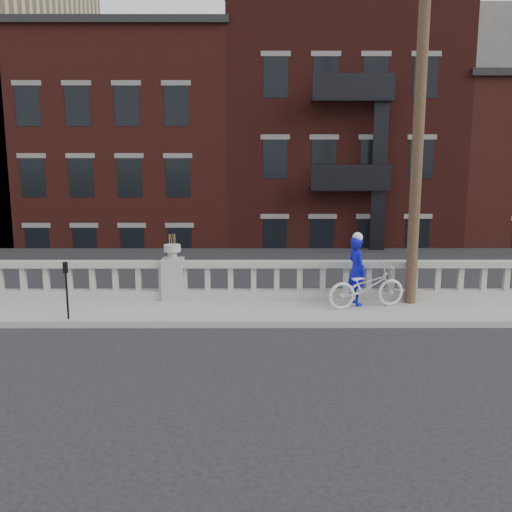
% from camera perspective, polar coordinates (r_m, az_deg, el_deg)
% --- Properties ---
extents(ground, '(120.00, 120.00, 0.00)m').
position_cam_1_polar(ground, '(11.68, -10.94, -9.91)').
color(ground, black).
rests_on(ground, ground).
extents(sidewalk, '(32.00, 2.20, 0.15)m').
position_cam_1_polar(sidewalk, '(14.47, -8.75, -5.53)').
color(sidewalk, gray).
rests_on(sidewalk, ground).
extents(balustrade, '(28.00, 0.34, 1.03)m').
position_cam_1_polar(balustrade, '(15.24, -8.28, -2.51)').
color(balustrade, gray).
rests_on(balustrade, sidewalk).
extents(planter_pedestal, '(0.55, 0.55, 1.76)m').
position_cam_1_polar(planter_pedestal, '(15.20, -8.30, -1.81)').
color(planter_pedestal, gray).
rests_on(planter_pedestal, sidewalk).
extents(lower_level, '(80.00, 44.00, 20.80)m').
position_cam_1_polar(lower_level, '(33.87, -2.86, 8.05)').
color(lower_level, '#605E59').
rests_on(lower_level, ground).
extents(utility_pole, '(1.60, 0.28, 10.00)m').
position_cam_1_polar(utility_pole, '(14.96, 16.07, 14.68)').
color(utility_pole, '#422D1E').
rests_on(utility_pole, sidewalk).
extents(parking_meter_d, '(0.10, 0.09, 1.36)m').
position_cam_1_polar(parking_meter_d, '(13.96, -18.44, -2.64)').
color(parking_meter_d, black).
rests_on(parking_meter_d, sidewalk).
extents(bicycle, '(2.14, 1.22, 1.06)m').
position_cam_1_polar(bicycle, '(14.57, 10.98, -3.02)').
color(bicycle, silver).
rests_on(bicycle, sidewalk).
extents(cyclist, '(0.61, 0.75, 1.76)m').
position_cam_1_polar(cyclist, '(14.72, 10.02, -1.46)').
color(cyclist, '#0B0CA8').
rests_on(cyclist, sidewalk).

